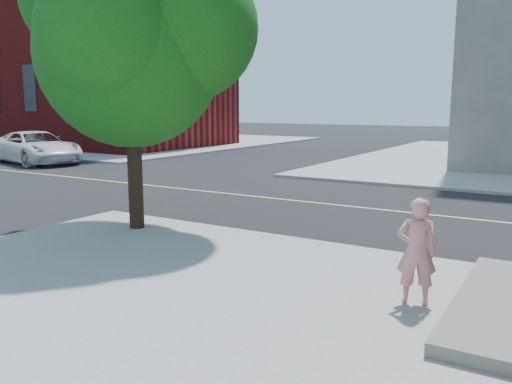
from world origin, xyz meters
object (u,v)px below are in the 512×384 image
Objects in this scene: man_on_phone at (417,251)px; signal_pole at (71,80)px; car_a at (36,147)px; street_tree at (134,32)px.

signal_pole is at bearing -31.04° from man_on_phone.
street_tree is at bearing -107.21° from car_a.
signal_pole reaches higher than man_on_phone.
man_on_phone is at bearing -12.18° from street_tree.
man_on_phone is 0.37× the size of signal_pole.
street_tree is at bearing -33.21° from man_on_phone.
car_a is at bearing 151.43° from street_tree.
street_tree reaches higher than man_on_phone.
signal_pole is (-2.36, 0.15, -0.99)m from street_tree.
signal_pole reaches higher than car_a.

